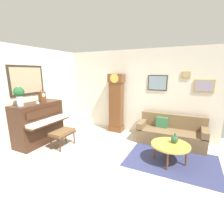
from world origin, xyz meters
TOP-DOWN VIEW (x-y plane):
  - ground_plane at (0.00, 0.00)m, footprint 6.40×6.00m
  - wall_left at (-2.60, 0.01)m, footprint 0.13×4.90m
  - wall_back at (0.02, 2.40)m, footprint 5.30×0.13m
  - area_rug at (1.49, 0.83)m, footprint 2.10×1.50m
  - piano at (-2.23, 0.22)m, footprint 0.87×1.44m
  - piano_bench at (-1.41, 0.30)m, footprint 0.42×0.70m
  - grandfather_clock at (-0.59, 2.13)m, footprint 0.52×0.34m
  - couch at (1.32, 1.91)m, footprint 1.90×0.80m
  - coffee_table at (1.44, 0.75)m, footprint 0.88×0.88m
  - mantel_clock at (-2.23, 0.44)m, footprint 0.13×0.18m
  - flower_vase at (-2.23, -0.28)m, footprint 0.26×0.26m
  - teacup at (-2.14, 0.18)m, footprint 0.12×0.12m
  - green_jug at (1.51, 0.86)m, footprint 0.17×0.17m

SIDE VIEW (x-z plane):
  - ground_plane at x=0.00m, z-range -0.10..0.00m
  - area_rug at x=1.49m, z-range 0.00..0.01m
  - couch at x=1.32m, z-range -0.11..0.73m
  - piano_bench at x=-1.41m, z-range 0.17..0.65m
  - coffee_table at x=1.44m, z-range 0.20..0.66m
  - green_jug at x=1.51m, z-range 0.43..0.67m
  - piano at x=-2.23m, z-range 0.01..1.23m
  - grandfather_clock at x=-0.59m, z-range -0.05..1.98m
  - teacup at x=-2.14m, z-range 1.22..1.28m
  - mantel_clock at x=-2.23m, z-range 1.20..1.58m
  - wall_back at x=0.02m, z-range 0.00..2.80m
  - wall_left at x=-2.60m, z-range 0.01..2.81m
  - flower_vase at x=-2.23m, z-range 1.25..1.83m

